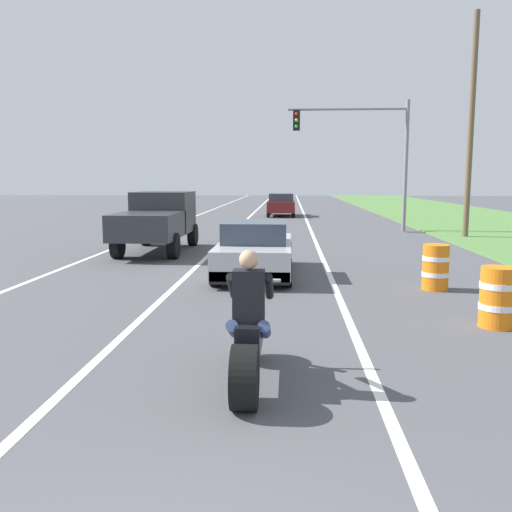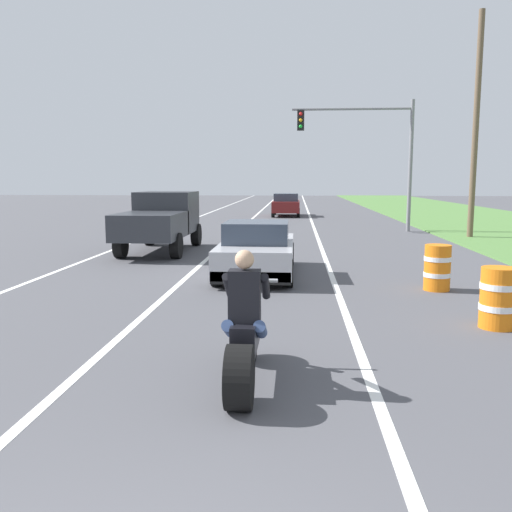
{
  "view_description": "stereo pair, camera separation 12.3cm",
  "coord_description": "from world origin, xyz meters",
  "px_view_note": "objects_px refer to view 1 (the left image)",
  "views": [
    {
      "loc": [
        0.76,
        -1.83,
        2.41
      ],
      "look_at": [
        0.16,
        8.07,
        1.0
      ],
      "focal_mm": 37.96,
      "sensor_mm": 36.0,
      "label": 1
    },
    {
      "loc": [
        0.88,
        -1.82,
        2.41
      ],
      "look_at": [
        0.16,
        8.07,
        1.0
      ],
      "focal_mm": 37.96,
      "sensor_mm": 36.0,
      "label": 2
    }
  ],
  "objects_px": {
    "traffic_light_mast_near": "(368,143)",
    "distant_car_far_ahead": "(281,204)",
    "pickup_truck_left_lane_dark_grey": "(158,219)",
    "construction_barrel_nearest": "(498,297)",
    "sports_car_silver": "(255,250)",
    "motorcycle_with_rider": "(249,338)",
    "construction_barrel_mid": "(436,267)"
  },
  "relations": [
    {
      "from": "construction_barrel_nearest",
      "to": "distant_car_far_ahead",
      "type": "distance_m",
      "value": 27.29
    },
    {
      "from": "traffic_light_mast_near",
      "to": "construction_barrel_mid",
      "type": "relative_size",
      "value": 6.0
    },
    {
      "from": "construction_barrel_mid",
      "to": "distant_car_far_ahead",
      "type": "bearing_deg",
      "value": 98.88
    },
    {
      "from": "motorcycle_with_rider",
      "to": "construction_barrel_nearest",
      "type": "relative_size",
      "value": 2.21
    },
    {
      "from": "pickup_truck_left_lane_dark_grey",
      "to": "construction_barrel_mid",
      "type": "distance_m",
      "value": 9.64
    },
    {
      "from": "traffic_light_mast_near",
      "to": "distant_car_far_ahead",
      "type": "bearing_deg",
      "value": 111.96
    },
    {
      "from": "traffic_light_mast_near",
      "to": "pickup_truck_left_lane_dark_grey",
      "type": "bearing_deg",
      "value": -135.49
    },
    {
      "from": "pickup_truck_left_lane_dark_grey",
      "to": "motorcycle_with_rider",
      "type": "bearing_deg",
      "value": -71.53
    },
    {
      "from": "pickup_truck_left_lane_dark_grey",
      "to": "traffic_light_mast_near",
      "type": "height_order",
      "value": "traffic_light_mast_near"
    },
    {
      "from": "pickup_truck_left_lane_dark_grey",
      "to": "construction_barrel_nearest",
      "type": "bearing_deg",
      "value": -48.9
    },
    {
      "from": "pickup_truck_left_lane_dark_grey",
      "to": "traffic_light_mast_near",
      "type": "distance_m",
      "value": 11.57
    },
    {
      "from": "pickup_truck_left_lane_dark_grey",
      "to": "construction_barrel_nearest",
      "type": "distance_m",
      "value": 11.88
    },
    {
      "from": "motorcycle_with_rider",
      "to": "traffic_light_mast_near",
      "type": "xyz_separation_m",
      "value": [
        4.04,
        19.63,
        3.47
      ]
    },
    {
      "from": "construction_barrel_nearest",
      "to": "sports_car_silver",
      "type": "bearing_deg",
      "value": 132.4
    },
    {
      "from": "traffic_light_mast_near",
      "to": "sports_car_silver",
      "type": "bearing_deg",
      "value": -110.1
    },
    {
      "from": "pickup_truck_left_lane_dark_grey",
      "to": "distant_car_far_ahead",
      "type": "relative_size",
      "value": 1.2
    },
    {
      "from": "sports_car_silver",
      "to": "traffic_light_mast_near",
      "type": "height_order",
      "value": "traffic_light_mast_near"
    },
    {
      "from": "traffic_light_mast_near",
      "to": "distant_car_far_ahead",
      "type": "distance_m",
      "value": 11.5
    },
    {
      "from": "sports_car_silver",
      "to": "pickup_truck_left_lane_dark_grey",
      "type": "bearing_deg",
      "value": 129.61
    },
    {
      "from": "distant_car_far_ahead",
      "to": "sports_car_silver",
      "type": "bearing_deg",
      "value": -90.81
    },
    {
      "from": "construction_barrel_mid",
      "to": "construction_barrel_nearest",
      "type": "bearing_deg",
      "value": -86.3
    },
    {
      "from": "traffic_light_mast_near",
      "to": "construction_barrel_nearest",
      "type": "relative_size",
      "value": 6.0
    },
    {
      "from": "construction_barrel_mid",
      "to": "sports_car_silver",
      "type": "bearing_deg",
      "value": 158.21
    },
    {
      "from": "motorcycle_with_rider",
      "to": "construction_barrel_mid",
      "type": "height_order",
      "value": "motorcycle_with_rider"
    },
    {
      "from": "pickup_truck_left_lane_dark_grey",
      "to": "traffic_light_mast_near",
      "type": "relative_size",
      "value": 0.8
    },
    {
      "from": "motorcycle_with_rider",
      "to": "distant_car_far_ahead",
      "type": "bearing_deg",
      "value": 90.15
    },
    {
      "from": "motorcycle_with_rider",
      "to": "sports_car_silver",
      "type": "distance_m",
      "value": 7.51
    },
    {
      "from": "pickup_truck_left_lane_dark_grey",
      "to": "construction_barrel_mid",
      "type": "bearing_deg",
      "value": -37.83
    },
    {
      "from": "construction_barrel_nearest",
      "to": "traffic_light_mast_near",
      "type": "bearing_deg",
      "value": 89.38
    },
    {
      "from": "motorcycle_with_rider",
      "to": "distant_car_far_ahead",
      "type": "height_order",
      "value": "motorcycle_with_rider"
    },
    {
      "from": "traffic_light_mast_near",
      "to": "construction_barrel_mid",
      "type": "distance_m",
      "value": 14.2
    },
    {
      "from": "pickup_truck_left_lane_dark_grey",
      "to": "construction_barrel_nearest",
      "type": "height_order",
      "value": "pickup_truck_left_lane_dark_grey"
    }
  ]
}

